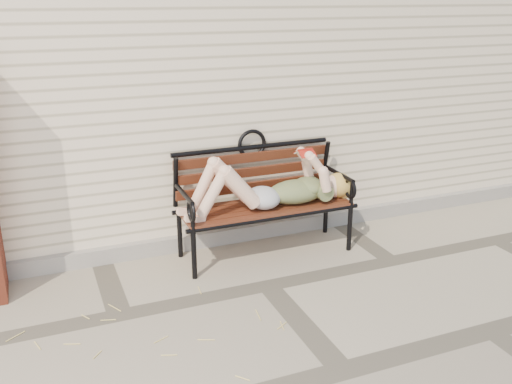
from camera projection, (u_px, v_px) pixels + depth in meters
name	position (u px, v px, depth m)	size (l,w,h in m)	color
ground	(268.00, 286.00, 4.85)	(80.00, 80.00, 0.00)	gray
house_wall	(172.00, 67.00, 6.98)	(8.00, 4.00, 3.00)	beige
foundation_strip	(230.00, 235.00, 5.68)	(8.00, 0.10, 0.15)	gray
garden_bench	(261.00, 187.00, 5.35)	(1.76, 0.70, 1.14)	black
reading_woman	(269.00, 187.00, 5.22)	(1.66, 0.38, 0.52)	#0B3C4D
straw_scatter	(66.00, 376.00, 3.70)	(2.73, 1.68, 0.01)	#D8BF69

